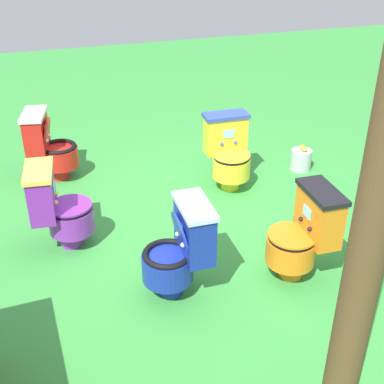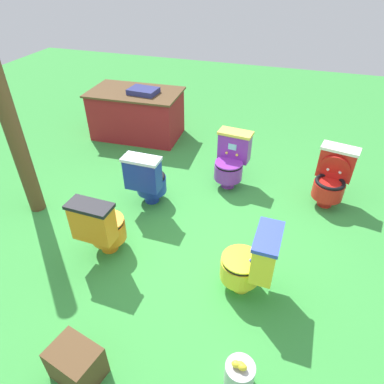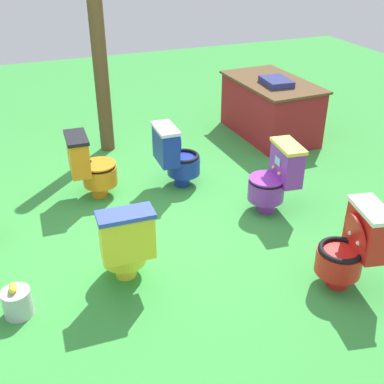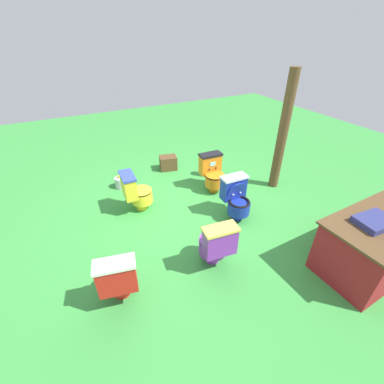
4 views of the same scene
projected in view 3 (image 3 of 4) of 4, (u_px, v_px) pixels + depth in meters
ground at (158, 223)px, 4.81m from camera, size 14.00×14.00×0.00m
toilet_orange at (90, 166)px, 5.10m from camera, size 0.44×0.51×0.73m
toilet_red at (352, 247)px, 3.82m from camera, size 0.50×0.57×0.73m
toilet_yellow at (125, 244)px, 3.87m from camera, size 0.51×0.44×0.73m
toilet_purple at (275, 178)px, 4.86m from camera, size 0.46×0.53×0.73m
toilet_blue at (175, 156)px, 5.31m from camera, size 0.44×0.50×0.73m
vendor_table at (270, 108)px, 6.62m from camera, size 1.49×0.92×0.85m
wooden_post at (100, 65)px, 5.85m from camera, size 0.18×0.18×2.21m
lemon_bucket at (17, 302)px, 3.64m from camera, size 0.22×0.22×0.28m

